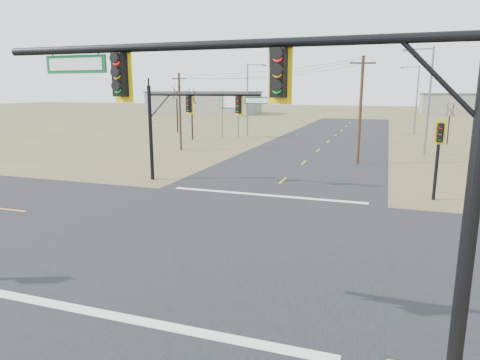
% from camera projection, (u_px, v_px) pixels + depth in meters
% --- Properties ---
extents(ground, '(320.00, 320.00, 0.00)m').
position_uv_depth(ground, '(220.00, 235.00, 18.94)').
color(ground, brown).
rests_on(ground, ground).
extents(road_ew, '(160.00, 14.00, 0.02)m').
position_uv_depth(road_ew, '(220.00, 234.00, 18.93)').
color(road_ew, black).
rests_on(road_ew, ground).
extents(road_ns, '(14.00, 160.00, 0.02)m').
position_uv_depth(road_ns, '(220.00, 234.00, 18.93)').
color(road_ns, black).
rests_on(road_ns, ground).
extents(stop_bar_near, '(12.00, 0.40, 0.01)m').
position_uv_depth(stop_bar_near, '(122.00, 318.00, 11.99)').
color(stop_bar_near, silver).
rests_on(stop_bar_near, road_ns).
extents(stop_bar_far, '(12.00, 0.40, 0.01)m').
position_uv_depth(stop_bar_far, '(266.00, 195.00, 25.87)').
color(stop_bar_far, silver).
rests_on(stop_bar_far, road_ns).
extents(mast_arm_near, '(11.41, 0.48, 7.88)m').
position_uv_depth(mast_arm_near, '(300.00, 118.00, 9.27)').
color(mast_arm_near, black).
rests_on(mast_arm_near, ground).
extents(mast_arm_far, '(8.83, 0.55, 6.56)m').
position_uv_depth(mast_arm_far, '(191.00, 113.00, 28.56)').
color(mast_arm_far, black).
rests_on(mast_arm_far, ground).
extents(pedestal_signal_ne, '(0.61, 0.53, 4.63)m').
position_uv_depth(pedestal_signal_ne, '(439.00, 143.00, 24.12)').
color(pedestal_signal_ne, black).
rests_on(pedestal_signal_ne, ground).
extents(utility_pole_near, '(2.07, 1.00, 9.03)m').
position_uv_depth(utility_pole_near, '(360.00, 109.00, 36.10)').
color(utility_pole_near, '#46301E').
rests_on(utility_pole_near, ground).
extents(utility_pole_far, '(1.87, 0.77, 7.97)m').
position_uv_depth(utility_pole_far, '(180.00, 110.00, 44.70)').
color(utility_pole_far, '#46301E').
rests_on(utility_pole_far, ground).
extents(highway_sign, '(3.04, 0.47, 5.73)m').
position_uv_depth(highway_sign, '(230.00, 107.00, 56.12)').
color(highway_sign, slate).
rests_on(highway_sign, ground).
extents(streetlight_a, '(2.86, 0.37, 10.24)m').
position_uv_depth(streetlight_a, '(427.00, 95.00, 40.90)').
color(streetlight_a, slate).
rests_on(streetlight_a, ground).
extents(streetlight_b, '(2.67, 0.26, 9.60)m').
position_uv_depth(streetlight_b, '(415.00, 96.00, 60.76)').
color(streetlight_b, slate).
rests_on(streetlight_b, ground).
extents(streetlight_c, '(2.72, 0.43, 9.70)m').
position_uv_depth(streetlight_c, '(249.00, 96.00, 57.67)').
color(streetlight_c, slate).
rests_on(streetlight_c, ground).
extents(bare_tree_a, '(3.72, 3.72, 6.96)m').
position_uv_depth(bare_tree_a, '(192.00, 96.00, 53.55)').
color(bare_tree_a, black).
rests_on(bare_tree_a, ground).
extents(bare_tree_b, '(3.83, 3.83, 7.62)m').
position_uv_depth(bare_tree_b, '(176.00, 91.00, 62.85)').
color(bare_tree_b, black).
rests_on(bare_tree_b, ground).
extents(bare_tree_c, '(2.56, 2.56, 5.27)m').
position_uv_depth(bare_tree_c, '(450.00, 109.00, 49.07)').
color(bare_tree_c, black).
rests_on(bare_tree_c, ground).
extents(warehouse_left, '(28.00, 14.00, 5.50)m').
position_uv_depth(warehouse_left, '(204.00, 103.00, 114.32)').
color(warehouse_left, gray).
rests_on(warehouse_left, ground).
extents(warehouse_mid, '(20.00, 12.00, 5.00)m').
position_uv_depth(warehouse_mid, '(462.00, 104.00, 112.30)').
color(warehouse_mid, gray).
rests_on(warehouse_mid, ground).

